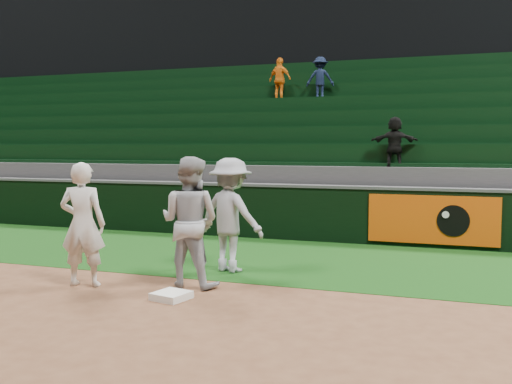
% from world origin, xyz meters
% --- Properties ---
extents(ground, '(70.00, 70.00, 0.00)m').
position_xyz_m(ground, '(0.00, 0.00, 0.00)').
color(ground, brown).
rests_on(ground, ground).
extents(foul_grass, '(36.00, 4.20, 0.01)m').
position_xyz_m(foul_grass, '(0.00, 3.00, 0.00)').
color(foul_grass, '#0F380E').
rests_on(foul_grass, ground).
extents(upper_deck, '(40.00, 12.00, 12.00)m').
position_xyz_m(upper_deck, '(0.00, 17.45, 6.00)').
color(upper_deck, black).
rests_on(upper_deck, ground).
extents(first_base, '(0.53, 0.53, 0.10)m').
position_xyz_m(first_base, '(-0.23, -0.27, 0.05)').
color(first_base, white).
rests_on(first_base, ground).
extents(first_baseman, '(0.78, 0.61, 1.87)m').
position_xyz_m(first_baseman, '(-1.84, -0.01, 0.94)').
color(first_baseman, silver).
rests_on(first_baseman, ground).
extents(baserunner, '(0.99, 0.79, 1.95)m').
position_xyz_m(baserunner, '(-0.31, 0.50, 0.98)').
color(baserunner, '#A7AAB1').
rests_on(baserunner, ground).
extents(base_coach, '(1.37, 1.00, 1.90)m').
position_xyz_m(base_coach, '(-0.11, 1.63, 0.96)').
color(base_coach, '#989BA5').
rests_on(base_coach, foul_grass).
extents(field_wall, '(36.00, 0.45, 1.25)m').
position_xyz_m(field_wall, '(0.03, 5.20, 0.63)').
color(field_wall, black).
rests_on(field_wall, ground).
extents(stadium_seating, '(36.00, 5.95, 4.85)m').
position_xyz_m(stadium_seating, '(0.00, 8.97, 1.70)').
color(stadium_seating, '#38383B').
rests_on(stadium_seating, ground).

